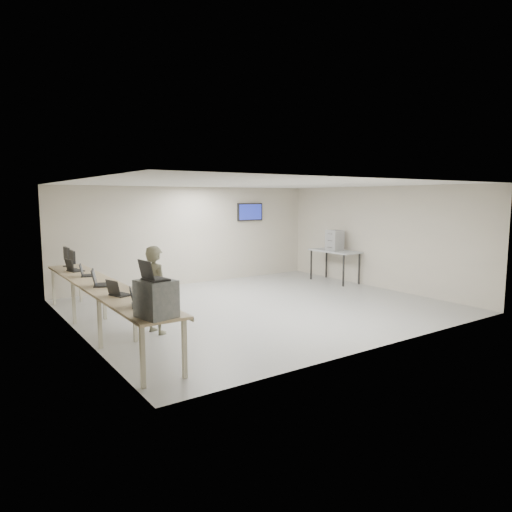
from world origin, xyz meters
TOP-DOWN VIEW (x-y plane):
  - room at (0.03, 0.06)m, footprint 8.01×7.01m
  - workbench at (-3.59, 0.00)m, footprint 0.76×6.00m
  - equipment_box at (-3.65, -2.75)m, footprint 0.51×0.56m
  - laptop_on_box at (-3.70, -2.75)m, footprint 0.33×0.38m
  - laptop_0 at (-3.65, -2.01)m, footprint 0.40×0.42m
  - laptop_1 at (-3.66, -1.13)m, footprint 0.37×0.40m
  - laptop_2 at (-3.67, -0.11)m, footprint 0.44×0.47m
  - laptop_3 at (-3.61, 1.10)m, footprint 0.36×0.39m
  - laptop_4 at (-3.66, 1.89)m, footprint 0.36×0.40m
  - monitor_near at (-3.60, 2.21)m, footprint 0.19×0.43m
  - monitor_far at (-3.60, 2.75)m, footprint 0.20×0.45m
  - soldier at (-2.79, -0.60)m, footprint 0.53×0.67m
  - side_table at (3.60, 1.31)m, footprint 0.73×1.57m
  - storage_bins at (3.58, 1.31)m, footprint 0.38×0.42m

SIDE VIEW (x-z plane):
  - soldier at x=-2.79m, z-range 0.00..1.63m
  - workbench at x=-3.59m, z-range 0.38..1.28m
  - side_table at x=3.60m, z-range 0.40..1.34m
  - laptop_3 at x=-3.61m, z-range 0.84..1.10m
  - laptop_1 at x=-3.66m, z-range 0.84..1.10m
  - laptop_4 at x=-3.66m, z-range 0.83..1.11m
  - laptop_0 at x=-3.65m, z-range 0.83..1.11m
  - laptop_2 at x=-3.67m, z-range 0.82..1.14m
  - equipment_box at x=-3.65m, z-range 0.90..1.40m
  - monitor_near at x=-3.60m, z-range 0.94..1.37m
  - monitor_far at x=-3.60m, z-range 0.95..1.39m
  - storage_bins at x=3.58m, z-range 0.94..1.54m
  - room at x=0.03m, z-range 0.01..2.82m
  - laptop_on_box at x=-3.70m, z-range 1.34..1.61m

